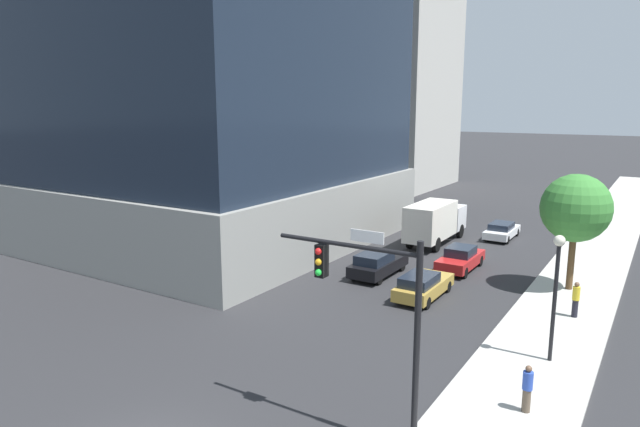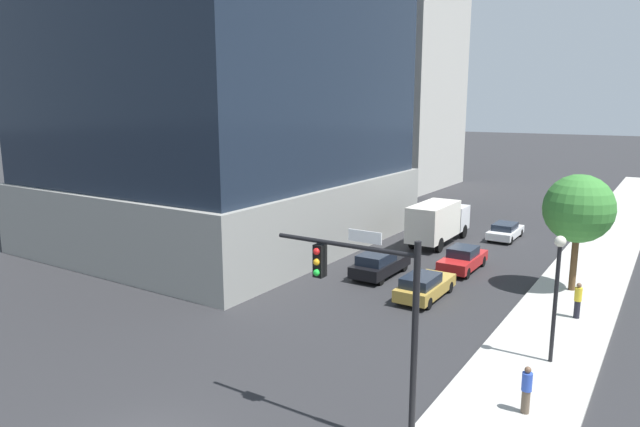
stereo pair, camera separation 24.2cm
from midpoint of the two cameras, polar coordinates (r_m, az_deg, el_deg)
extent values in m
cube|color=#B2AFA8|center=(31.78, 23.48, -8.65)|extent=(4.52, 120.00, 0.15)
cube|color=gray|center=(44.12, -9.64, 0.67)|extent=(20.93, 24.38, 4.89)
cube|color=#B2AFA8|center=(73.03, 7.38, 16.31)|extent=(12.91, 15.43, 34.14)
cylinder|color=black|center=(16.99, 9.39, -13.28)|extent=(0.20, 0.20, 6.37)
cylinder|color=black|center=(17.08, 2.23, -3.20)|extent=(4.81, 0.14, 0.14)
cube|color=black|center=(17.68, -0.23, -4.80)|extent=(0.32, 0.36, 1.05)
sphere|color=red|center=(17.43, -0.56, -3.87)|extent=(0.22, 0.22, 0.22)
sphere|color=orange|center=(17.52, -0.56, -4.94)|extent=(0.22, 0.22, 0.22)
sphere|color=green|center=(17.62, -0.56, -6.01)|extent=(0.22, 0.22, 0.22)
cube|color=white|center=(16.66, 4.38, -2.35)|extent=(1.10, 0.04, 0.36)
cylinder|color=black|center=(24.22, 22.42, -8.49)|extent=(0.16, 0.16, 4.78)
sphere|color=silver|center=(23.52, 22.88, -2.57)|extent=(0.44, 0.44, 0.44)
cylinder|color=brown|center=(34.04, 23.95, -4.45)|extent=(0.36, 0.36, 3.20)
sphere|color=#387F33|center=(33.41, 24.36, 0.51)|extent=(3.72, 3.72, 3.72)
cube|color=silver|center=(45.77, 17.83, -1.79)|extent=(1.81, 4.40, 0.55)
cube|color=#19212D|center=(45.45, 17.80, -1.21)|extent=(1.52, 2.23, 0.48)
cylinder|color=black|center=(47.43, 17.34, -1.60)|extent=(0.22, 0.61, 0.61)
cylinder|color=black|center=(47.06, 19.22, -1.81)|extent=(0.22, 0.61, 0.61)
cylinder|color=black|center=(44.60, 16.34, -2.32)|extent=(0.22, 0.61, 0.61)
cylinder|color=black|center=(44.22, 18.32, -2.56)|extent=(0.22, 0.61, 0.61)
cube|color=red|center=(36.47, 13.88, -4.65)|extent=(1.81, 4.57, 0.65)
cube|color=#19212D|center=(36.30, 13.91, -3.72)|extent=(1.52, 1.94, 0.57)
cylinder|color=black|center=(38.21, 13.47, -4.34)|extent=(0.22, 0.68, 0.68)
cylinder|color=black|center=(37.76, 15.76, -4.64)|extent=(0.22, 0.68, 0.68)
cylinder|color=black|center=(35.38, 11.82, -5.51)|extent=(0.22, 0.68, 0.68)
cylinder|color=black|center=(34.89, 14.28, -5.86)|extent=(0.22, 0.68, 0.68)
cube|color=black|center=(34.49, 5.76, -5.27)|extent=(1.90, 4.74, 0.67)
cube|color=#19212D|center=(33.80, 5.33, -4.50)|extent=(1.59, 2.44, 0.57)
cylinder|color=black|center=(36.31, 5.71, -4.90)|extent=(0.22, 0.68, 0.68)
cylinder|color=black|center=(35.63, 8.12, -5.27)|extent=(0.22, 0.68, 0.68)
cylinder|color=black|center=(33.57, 3.23, -6.20)|extent=(0.22, 0.68, 0.68)
cylinder|color=black|center=(32.84, 5.79, -6.64)|extent=(0.22, 0.68, 0.68)
cube|color=#AD8938|center=(31.01, 10.28, -7.36)|extent=(1.81, 4.54, 0.64)
cube|color=#19212D|center=(30.23, 9.82, -6.66)|extent=(1.52, 2.33, 0.53)
cylinder|color=black|center=(32.74, 9.98, -6.85)|extent=(0.22, 0.63, 0.63)
cylinder|color=black|center=(32.21, 12.62, -7.26)|extent=(0.22, 0.63, 0.63)
cylinder|color=black|center=(30.04, 7.72, -8.43)|extent=(0.22, 0.63, 0.63)
cylinder|color=black|center=(29.47, 10.57, -8.92)|extent=(0.22, 0.63, 0.63)
cube|color=silver|center=(45.33, 12.75, -0.33)|extent=(2.25, 2.10, 1.84)
cube|color=silver|center=(41.73, 11.00, -0.74)|extent=(2.25, 5.26, 2.55)
cylinder|color=black|center=(45.86, 11.53, -1.45)|extent=(0.30, 1.05, 1.05)
cylinder|color=black|center=(45.23, 13.88, -1.73)|extent=(0.30, 1.05, 1.05)
cylinder|color=black|center=(41.20, 8.98, -2.78)|extent=(0.30, 1.05, 1.05)
cylinder|color=black|center=(40.49, 11.55, -3.12)|extent=(0.30, 1.05, 1.05)
cylinder|color=black|center=(30.10, 24.25, -8.78)|extent=(0.28, 0.28, 0.86)
cylinder|color=gold|center=(29.86, 24.37, -7.40)|extent=(0.34, 0.34, 0.66)
sphere|color=brown|center=(29.73, 24.44, -6.58)|extent=(0.23, 0.23, 0.23)
cylinder|color=brown|center=(20.91, 19.89, -17.41)|extent=(0.28, 0.28, 0.81)
cylinder|color=#2D4CB2|center=(20.59, 20.03, -15.65)|extent=(0.34, 0.34, 0.62)
sphere|color=brown|center=(20.41, 20.11, -14.59)|extent=(0.22, 0.22, 0.22)
camera|label=1|loc=(0.12, -90.31, -0.06)|focal=31.51mm
camera|label=2|loc=(0.12, 89.69, 0.06)|focal=31.51mm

